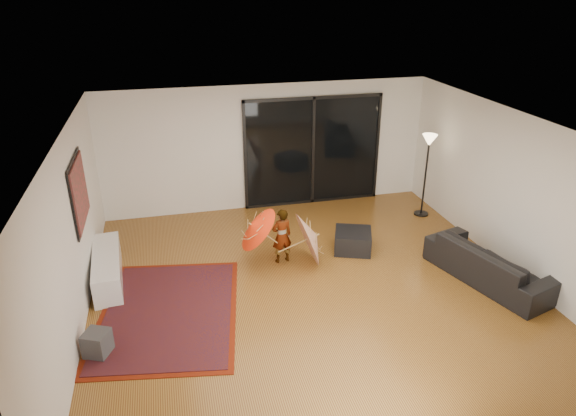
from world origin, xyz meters
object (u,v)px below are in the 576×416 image
object	(u,v)px
sofa	(490,263)
child	(282,236)
ottoman	(353,241)
media_console	(107,268)

from	to	relation	value
sofa	child	size ratio (longest dim) A/B	2.17
sofa	ottoman	distance (m)	2.41
media_console	sofa	size ratio (longest dim) A/B	0.78
media_console	child	bearing A→B (deg)	-5.47
media_console	child	xyz separation A→B (m)	(2.97, -0.07, 0.27)
ottoman	child	size ratio (longest dim) A/B	0.65
media_console	ottoman	distance (m)	4.36
sofa	ottoman	bearing A→B (deg)	33.63
ottoman	child	world-z (taller)	child
media_console	child	world-z (taller)	child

